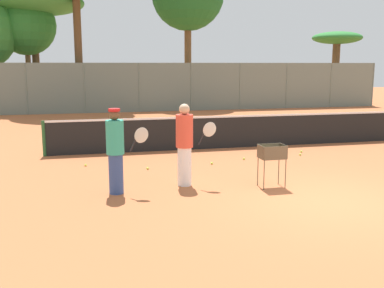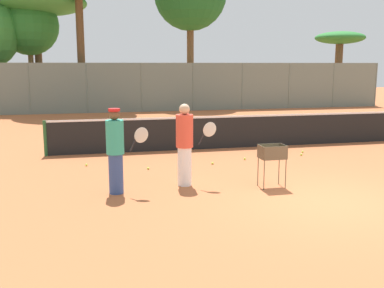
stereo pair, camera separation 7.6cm
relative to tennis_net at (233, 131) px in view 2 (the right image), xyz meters
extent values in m
plane|color=#B26038|center=(0.00, -6.04, -0.56)|extent=(80.00, 80.00, 0.00)
cylinder|color=#26592D|center=(-5.90, 0.00, -0.02)|extent=(0.10, 0.10, 1.07)
cube|color=black|center=(0.00, 0.00, -0.05)|extent=(11.79, 0.01, 1.01)
cube|color=white|center=(0.00, 0.00, 0.48)|extent=(11.79, 0.02, 0.06)
cylinder|color=slate|center=(-7.67, 12.11, 0.84)|extent=(0.08, 0.08, 2.81)
cylinder|color=slate|center=(-4.60, 12.11, 0.84)|extent=(0.08, 0.08, 2.81)
cylinder|color=slate|center=(-1.53, 12.11, 0.84)|extent=(0.08, 0.08, 2.81)
cylinder|color=slate|center=(1.53, 12.11, 0.84)|extent=(0.08, 0.08, 2.81)
cylinder|color=slate|center=(4.60, 12.11, 0.84)|extent=(0.08, 0.08, 2.81)
cylinder|color=slate|center=(7.67, 12.11, 0.84)|extent=(0.08, 0.08, 2.81)
cylinder|color=slate|center=(10.74, 12.11, 0.84)|extent=(0.08, 0.08, 2.81)
cylinder|color=slate|center=(13.81, 12.11, 0.84)|extent=(0.08, 0.08, 2.81)
cube|color=slate|center=(0.00, 12.11, 0.84)|extent=(27.62, 0.01, 2.81)
cylinder|color=brown|center=(12.74, 14.98, 1.50)|extent=(0.52, 0.52, 4.12)
ellipsoid|color=#28722D|center=(12.74, 14.98, 3.99)|extent=(3.43, 3.43, 0.86)
cylinder|color=brown|center=(2.04, 15.05, 2.32)|extent=(0.44, 0.44, 5.75)
cylinder|color=brown|center=(-7.87, 15.70, 1.43)|extent=(0.32, 0.32, 3.97)
sphere|color=#28722D|center=(-7.87, 15.70, 4.48)|extent=(3.58, 3.58, 3.58)
cylinder|color=brown|center=(-7.44, 15.92, 2.26)|extent=(0.43, 0.43, 5.64)
ellipsoid|color=#388E42|center=(-7.44, 15.92, 5.86)|extent=(6.16, 6.16, 1.54)
cylinder|color=brown|center=(-4.85, 13.65, 2.75)|extent=(0.44, 0.44, 6.61)
cylinder|color=white|center=(-2.54, -4.18, -0.12)|extent=(0.31, 0.31, 0.88)
cylinder|color=#E54C38|center=(-2.54, -4.18, 0.69)|extent=(0.39, 0.39, 0.74)
sphere|color=#DBB28C|center=(-2.54, -4.18, 1.18)|extent=(0.24, 0.24, 0.24)
cylinder|color=black|center=(-2.18, -4.28, 0.51)|extent=(0.15, 0.07, 0.27)
ellipsoid|color=silver|center=(-2.00, -4.33, 0.73)|extent=(0.39, 0.13, 0.43)
cylinder|color=#334C8C|center=(-4.10, -4.48, -0.13)|extent=(0.30, 0.30, 0.86)
cylinder|color=teal|center=(-4.10, -4.48, 0.66)|extent=(0.37, 0.37, 0.71)
sphere|color=brown|center=(-4.10, -4.48, 1.13)|extent=(0.23, 0.23, 0.23)
cylinder|color=red|center=(-4.10, -4.48, 1.23)|extent=(0.24, 0.24, 0.06)
cylinder|color=black|center=(-3.74, -4.56, 0.48)|extent=(0.15, 0.06, 0.27)
ellipsoid|color=silver|center=(-3.56, -4.60, 0.70)|extent=(0.39, 0.11, 0.43)
cylinder|color=brown|center=(-0.93, -4.96, -0.23)|extent=(0.02, 0.02, 0.66)
cylinder|color=brown|center=(-0.42, -4.96, -0.23)|extent=(0.02, 0.02, 0.66)
cylinder|color=brown|center=(-0.93, -4.60, -0.23)|extent=(0.02, 0.02, 0.66)
cylinder|color=brown|center=(-0.42, -4.60, -0.23)|extent=(0.02, 0.02, 0.66)
cube|color=brown|center=(-0.68, -4.78, 0.10)|extent=(0.55, 0.40, 0.01)
cube|color=brown|center=(-0.68, -4.98, 0.25)|extent=(0.55, 0.01, 0.30)
cube|color=brown|center=(-0.68, -4.58, 0.25)|extent=(0.55, 0.01, 0.30)
cube|color=brown|center=(-0.95, -4.78, 0.25)|extent=(0.01, 0.40, 0.30)
cube|color=brown|center=(-0.40, -4.78, 0.25)|extent=(0.01, 0.40, 0.30)
sphere|color=#D1E54C|center=(-0.89, -4.75, 0.20)|extent=(0.07, 0.07, 0.07)
sphere|color=#D1E54C|center=(-0.85, -4.92, 0.20)|extent=(0.07, 0.07, 0.07)
sphere|color=#D1E54C|center=(-0.82, -4.82, 0.14)|extent=(0.07, 0.07, 0.07)
sphere|color=#D1E54C|center=(-0.78, -4.70, 0.14)|extent=(0.07, 0.07, 0.07)
sphere|color=#D1E54C|center=(-0.55, -4.63, 0.20)|extent=(0.07, 0.07, 0.07)
sphere|color=#D1E54C|center=(-0.88, -4.65, 0.20)|extent=(0.07, 0.07, 0.07)
sphere|color=#D1E54C|center=(-0.73, -4.66, 0.20)|extent=(0.07, 0.07, 0.07)
sphere|color=#D1E54C|center=(-0.56, -4.64, 0.20)|extent=(0.07, 0.07, 0.07)
sphere|color=#D1E54C|center=(-0.74, -4.76, 0.14)|extent=(0.07, 0.07, 0.07)
sphere|color=#D1E54C|center=(-0.60, -4.71, 0.14)|extent=(0.07, 0.07, 0.07)
sphere|color=#D1E54C|center=(-0.63, -4.65, 0.14)|extent=(0.07, 0.07, 0.07)
sphere|color=#D1E54C|center=(-0.72, -4.80, 0.20)|extent=(0.07, 0.07, 0.07)
sphere|color=#D1E54C|center=(-0.87, -4.80, 0.20)|extent=(0.07, 0.07, 0.07)
sphere|color=#D1E54C|center=(-0.72, -4.63, 0.20)|extent=(0.07, 0.07, 0.07)
sphere|color=#D1E54C|center=(1.60, -1.72, -0.53)|extent=(0.07, 0.07, 0.07)
sphere|color=#D1E54C|center=(-4.72, -1.67, -0.53)|extent=(0.07, 0.07, 0.07)
sphere|color=#D1E54C|center=(-0.27, -1.90, -0.53)|extent=(0.07, 0.07, 0.07)
sphere|color=#D1E54C|center=(-1.34, -2.26, -0.53)|extent=(0.07, 0.07, 0.07)
sphere|color=#D1E54C|center=(-3.15, -2.46, -0.53)|extent=(0.07, 0.07, 0.07)
sphere|color=#D1E54C|center=(1.85, -1.30, -0.53)|extent=(0.07, 0.07, 0.07)
cube|color=white|center=(-7.17, 14.78, -0.11)|extent=(4.20, 1.70, 0.90)
cube|color=#33383D|center=(-7.37, 14.78, 0.69)|extent=(2.20, 1.50, 0.70)
camera|label=1|loc=(-4.72, -13.85, 2.15)|focal=42.00mm
camera|label=2|loc=(-4.65, -13.86, 2.15)|focal=42.00mm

